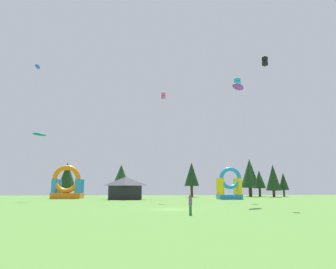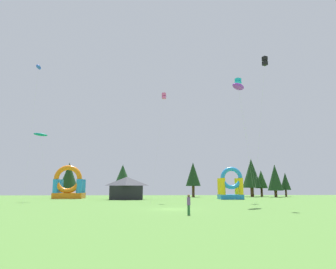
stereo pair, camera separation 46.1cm
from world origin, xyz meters
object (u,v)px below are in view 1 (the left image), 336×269
at_px(kite_pink_box, 163,96).
at_px(inflatable_red_slide, 67,187).
at_px(kite_blue_parafoil, 38,67).
at_px(festival_tent, 126,188).
at_px(kite_teal_parafoil, 39,134).
at_px(kite_cyan_box, 237,82).
at_px(kite_black_box, 265,62).
at_px(person_near_camera, 190,203).
at_px(inflatable_blue_arch, 229,187).
at_px(kite_purple_parafoil, 238,87).

height_order(kite_pink_box, inflatable_red_slide, kite_pink_box).
xyz_separation_m(kite_blue_parafoil, inflatable_red_slide, (1.36, 18.45, -19.96)).
bearing_deg(festival_tent, kite_teal_parafoil, -155.27).
distance_m(kite_cyan_box, kite_black_box, 16.43).
bearing_deg(kite_cyan_box, person_near_camera, -115.15).
relative_size(kite_black_box, festival_tent, 3.08).
relative_size(inflatable_red_slide, inflatable_blue_arch, 1.09).
distance_m(kite_teal_parafoil, festival_tent, 19.16).
relative_size(person_near_camera, inflatable_blue_arch, 0.28).
distance_m(kite_blue_parafoil, inflatable_red_slide, 27.21).
height_order(person_near_camera, inflatable_blue_arch, inflatable_blue_arch).
xyz_separation_m(kite_purple_parafoil, kite_blue_parafoil, (-31.63, 8.60, 5.64)).
bearing_deg(kite_pink_box, kite_purple_parafoil, -45.79).
height_order(kite_teal_parafoil, kite_blue_parafoil, kite_blue_parafoil).
height_order(kite_black_box, inflatable_blue_arch, kite_black_box).
bearing_deg(kite_cyan_box, kite_teal_parafoil, 176.03).
distance_m(kite_teal_parafoil, kite_cyan_box, 37.05).
bearing_deg(person_near_camera, kite_blue_parafoil, 8.38).
bearing_deg(festival_tent, kite_blue_parafoil, -139.36).
height_order(inflatable_blue_arch, festival_tent, inflatable_blue_arch).
relative_size(kite_purple_parafoil, kite_teal_parafoil, 1.42).
bearing_deg(kite_blue_parafoil, kite_teal_parafoil, 98.55).
distance_m(person_near_camera, inflatable_blue_arch, 38.47).
xyz_separation_m(kite_blue_parafoil, person_near_camera, (22.60, -23.26, -21.34)).
xyz_separation_m(kite_teal_parafoil, kite_black_box, (34.75, -18.64, 6.98)).
bearing_deg(inflatable_blue_arch, kite_purple_parafoil, -99.87).
xyz_separation_m(kite_teal_parafoil, kite_blue_parafoil, (0.80, -5.32, 10.66)).
xyz_separation_m(kite_cyan_box, inflatable_red_slide, (-33.50, 15.60, -19.06)).
distance_m(kite_pink_box, festival_tent, 20.27).
bearing_deg(inflatable_blue_arch, kite_teal_parafoil, -168.04).
bearing_deg(kite_cyan_box, kite_pink_box, -176.57).
bearing_deg(inflatable_red_slide, kite_blue_parafoil, -94.20).
height_order(kite_black_box, inflatable_red_slide, kite_black_box).
xyz_separation_m(kite_blue_parafoil, kite_black_box, (33.95, -13.32, -3.69)).
distance_m(kite_black_box, inflatable_red_slide, 48.34).
height_order(kite_purple_parafoil, inflatable_blue_arch, kite_purple_parafoil).
xyz_separation_m(kite_purple_parafoil, kite_teal_parafoil, (-32.43, 13.93, -5.02)).
distance_m(kite_purple_parafoil, inflatable_blue_arch, 26.19).
bearing_deg(inflatable_red_slide, festival_tent, -25.47).
relative_size(kite_purple_parafoil, person_near_camera, 9.48).
bearing_deg(kite_black_box, kite_cyan_box, 86.80).
xyz_separation_m(kite_purple_parafoil, festival_tent, (-17.33, 20.88, -14.55)).
relative_size(kite_cyan_box, inflatable_blue_arch, 3.40).
bearing_deg(kite_blue_parafoil, kite_purple_parafoil, -15.22).
bearing_deg(kite_cyan_box, inflatable_red_slide, 155.04).
bearing_deg(kite_pink_box, kite_teal_parafoil, 171.53).
bearing_deg(festival_tent, kite_black_box, -52.49).
relative_size(kite_pink_box, kite_black_box, 0.97).
height_order(kite_purple_parafoil, person_near_camera, kite_purple_parafoil).
relative_size(kite_pink_box, inflatable_red_slide, 2.66).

